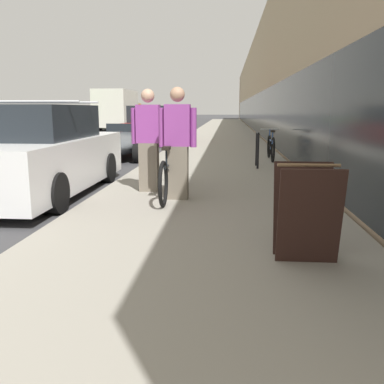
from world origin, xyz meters
TOP-DOWN VIEW (x-y plane):
  - sidewalk_slab at (5.44, 21.00)m, footprint 3.77×70.00m
  - storefront_facade at (12.36, 29.00)m, footprint 10.01×70.00m
  - lawn_strip at (-6.95, 25.00)m, footprint 6.00×70.00m
  - tandem_bicycle at (4.82, 2.58)m, footprint 0.52×2.57m
  - person_rider at (4.96, 2.25)m, footprint 0.58×0.23m
  - person_bystander at (4.40, 2.85)m, footprint 0.58×0.23m
  - bike_rack_hoop at (6.43, 6.06)m, footprint 0.05×0.60m
  - cruiser_bike_nearest at (6.91, 7.58)m, footprint 0.52×1.73m
  - sandwich_board_sign at (6.46, -0.38)m, footprint 0.56×0.56m
  - parked_sedan_curbside at (2.40, 2.87)m, footprint 2.00×4.48m
  - vintage_roadster_curbside at (2.46, 8.65)m, footprint 1.81×4.21m
  - parked_sedan_far at (2.36, 14.29)m, footprint 1.94×4.25m
  - moving_truck at (-2.32, 26.98)m, footprint 2.33×6.30m

SIDE VIEW (x-z plane):
  - lawn_strip at x=-6.95m, z-range 0.00..0.03m
  - sidewalk_slab at x=5.44m, z-range 0.00..0.10m
  - vintage_roadster_curbside at x=2.46m, z-range -0.07..0.96m
  - cruiser_bike_nearest at x=6.91m, z-range 0.04..0.88m
  - tandem_bicycle at x=4.82m, z-range 0.04..0.89m
  - sandwich_board_sign at x=6.46m, z-range 0.10..1.00m
  - bike_rack_hoop at x=6.43m, z-range 0.19..1.04m
  - parked_sedan_curbside at x=2.40m, z-range -0.10..1.52m
  - parked_sedan_far at x=2.36m, z-range -0.08..1.53m
  - person_rider at x=4.96m, z-range 0.11..1.81m
  - person_bystander at x=4.40m, z-range 0.11..1.82m
  - moving_truck at x=-2.32m, z-range 0.02..2.83m
  - storefront_facade at x=12.36m, z-range -0.01..6.22m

